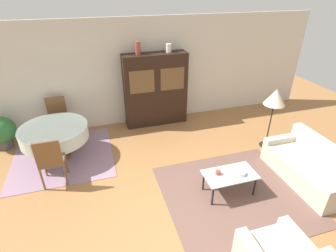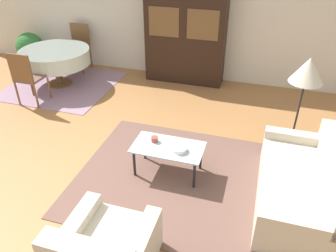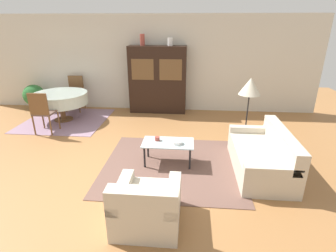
% 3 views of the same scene
% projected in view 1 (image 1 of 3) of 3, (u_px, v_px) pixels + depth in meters
% --- Properties ---
extents(ground_plane, '(14.00, 14.00, 0.00)m').
position_uv_depth(ground_plane, '(181.00, 218.00, 4.30)').
color(ground_plane, '#9E6B3D').
extents(wall_back, '(10.00, 0.06, 2.70)m').
position_uv_depth(wall_back, '(135.00, 73.00, 6.69)').
color(wall_back, beige).
rests_on(wall_back, ground_plane).
extents(area_rug, '(2.51, 2.30, 0.01)m').
position_uv_depth(area_rug, '(234.00, 194.00, 4.77)').
color(area_rug, brown).
rests_on(area_rug, ground_plane).
extents(dining_rug, '(2.10, 2.05, 0.01)m').
position_uv_depth(dining_rug, '(64.00, 156.00, 5.80)').
color(dining_rug, gray).
rests_on(dining_rug, ground_plane).
extents(couch, '(0.88, 1.73, 0.75)m').
position_uv_depth(couch, '(311.00, 167.00, 5.02)').
color(couch, beige).
rests_on(couch, ground_plane).
extents(coffee_table, '(0.94, 0.51, 0.42)m').
position_uv_depth(coffee_table, '(230.00, 176.00, 4.63)').
color(coffee_table, black).
rests_on(coffee_table, area_rug).
extents(display_cabinet, '(1.61, 0.45, 1.88)m').
position_uv_depth(display_cabinet, '(156.00, 90.00, 6.77)').
color(display_cabinet, black).
rests_on(display_cabinet, ground_plane).
extents(dining_table, '(1.38, 1.38, 0.74)m').
position_uv_depth(dining_table, '(54.00, 133.00, 5.50)').
color(dining_table, brown).
rests_on(dining_table, dining_rug).
extents(dining_chair_near, '(0.44, 0.44, 1.00)m').
position_uv_depth(dining_chair_near, '(51.00, 159.00, 4.75)').
color(dining_chair_near, brown).
rests_on(dining_chair_near, dining_rug).
extents(dining_chair_far, '(0.44, 0.44, 1.00)m').
position_uv_depth(dining_chair_far, '(57.00, 116.00, 6.28)').
color(dining_chair_far, brown).
rests_on(dining_chair_far, dining_rug).
extents(floor_lamp, '(0.46, 0.46, 1.41)m').
position_uv_depth(floor_lamp, '(275.00, 99.00, 5.62)').
color(floor_lamp, black).
rests_on(floor_lamp, ground_plane).
extents(cup, '(0.09, 0.09, 0.07)m').
position_uv_depth(cup, '(218.00, 172.00, 4.59)').
color(cup, '#9E4238').
rests_on(cup, coffee_table).
extents(bowl, '(0.19, 0.19, 0.06)m').
position_uv_depth(bowl, '(240.00, 173.00, 4.59)').
color(bowl, white).
rests_on(bowl, coffee_table).
extents(vase_tall, '(0.13, 0.13, 0.30)m').
position_uv_depth(vase_tall, '(138.00, 48.00, 6.15)').
color(vase_tall, '#9E4238').
rests_on(vase_tall, display_cabinet).
extents(vase_short, '(0.14, 0.14, 0.20)m').
position_uv_depth(vase_short, '(169.00, 48.00, 6.36)').
color(vase_short, white).
rests_on(vase_short, display_cabinet).
extents(potted_plant, '(0.62, 0.62, 0.78)m').
position_uv_depth(potted_plant, '(1.00, 131.00, 5.91)').
color(potted_plant, '#4C4C51').
rests_on(potted_plant, ground_plane).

